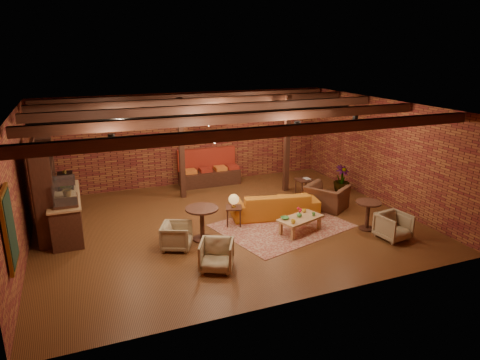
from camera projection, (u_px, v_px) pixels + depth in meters
name	position (u px, v px, depth m)	size (l,w,h in m)	color
floor	(228.00, 224.00, 11.79)	(10.00, 10.00, 0.00)	#3D220F
ceiling	(227.00, 107.00, 10.84)	(10.00, 8.00, 0.02)	black
wall_back	(189.00, 139.00, 14.87)	(10.00, 0.02, 3.20)	maroon
wall_front	(302.00, 224.00, 7.76)	(10.00, 0.02, 3.20)	maroon
wall_left	(18.00, 190.00, 9.57)	(0.02, 8.00, 3.20)	maroon
wall_right	(381.00, 152.00, 13.06)	(0.02, 8.00, 3.20)	maroon
ceiling_beams	(227.00, 112.00, 10.87)	(9.80, 6.40, 0.22)	black
ceiling_pipe	(208.00, 113.00, 12.36)	(0.12, 0.12, 9.60)	black
post_left	(182.00, 149.00, 13.42)	(0.16, 0.16, 3.20)	black
post_right	(287.00, 144.00, 14.07)	(0.16, 0.16, 3.20)	black
service_counter	(65.00, 204.00, 11.01)	(0.80, 2.50, 1.60)	black
plant_counter	(67.00, 186.00, 11.10)	(0.35, 0.39, 0.30)	#337F33
shelving_hutch	(46.00, 190.00, 10.84)	(0.52, 2.00, 2.40)	black
chalkboard_menu	(10.00, 228.00, 7.55)	(0.08, 0.96, 1.46)	black
banquette	(210.00, 171.00, 15.01)	(2.10, 0.70, 1.00)	maroon
service_sign	(213.00, 120.00, 14.06)	(0.86, 0.06, 0.30)	red
ceiling_spotlights	(227.00, 121.00, 10.94)	(6.40, 4.40, 0.28)	black
rug	(282.00, 226.00, 11.66)	(3.30, 2.53, 0.01)	maroon
sofa	(274.00, 204.00, 12.24)	(2.46, 0.96, 0.72)	#B46519
coffee_table	(300.00, 219.00, 11.15)	(1.34, 0.95, 0.67)	#AA7F4F
side_table_lamp	(234.00, 202.00, 11.52)	(0.55, 0.55, 0.89)	black
round_table_left	(202.00, 218.00, 10.66)	(0.82, 0.82, 0.86)	black
armchair_a	(177.00, 235.00, 10.26)	(0.68, 0.64, 0.70)	#BDB492
armchair_b	(216.00, 254.00, 9.29)	(0.71, 0.66, 0.73)	#BDB492
armchair_right	(327.00, 193.00, 12.75)	(1.12, 0.73, 0.98)	brown
side_table_book	(304.00, 180.00, 13.92)	(0.51, 0.51, 0.57)	black
round_table_right	(368.00, 211.00, 11.29)	(0.67, 0.67, 0.78)	black
armchair_far	(394.00, 225.00, 10.78)	(0.72, 0.67, 0.74)	#BDB492
plant_tall	(344.00, 152.00, 13.87)	(1.57, 1.57, 2.80)	#4C7F4C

